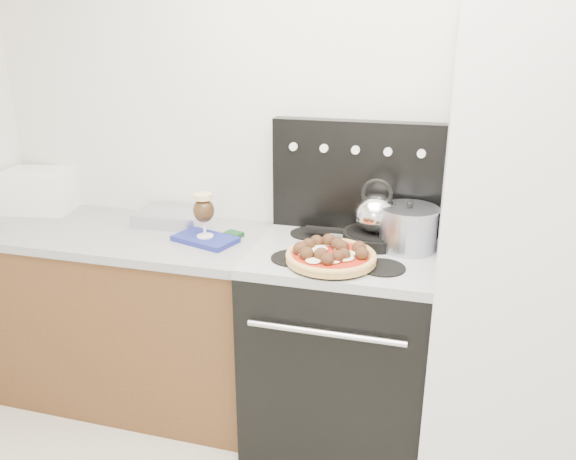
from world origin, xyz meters
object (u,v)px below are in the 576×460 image
(skillet, at_px, (374,238))
(tea_kettle, at_px, (376,210))
(toaster_oven, at_px, (39,190))
(beer_glass, at_px, (204,215))
(fridge, at_px, (523,263))
(stock_pot, at_px, (408,229))
(stove_body, at_px, (340,349))
(pizza, at_px, (331,255))
(oven_mitt, at_px, (205,239))
(pizza_pan, at_px, (331,262))
(base_cabinet, at_px, (124,317))

(skillet, bearing_deg, tea_kettle, 0.00)
(toaster_oven, relative_size, beer_glass, 1.67)
(fridge, bearing_deg, skillet, 166.39)
(fridge, height_order, stock_pot, fridge)
(stock_pot, bearing_deg, stove_body, -161.35)
(beer_glass, distance_m, pizza, 0.62)
(oven_mitt, bearing_deg, beer_glass, 0.00)
(beer_glass, relative_size, pizza_pan, 0.60)
(beer_glass, bearing_deg, skillet, 10.15)
(fridge, xyz_separation_m, oven_mitt, (-1.32, 0.01, -0.04))
(pizza_pan, bearing_deg, fridge, 10.03)
(stove_body, xyz_separation_m, skillet, (0.11, 0.12, 0.50))
(fridge, distance_m, skillet, 0.60)
(pizza, relative_size, tea_kettle, 1.81)
(base_cabinet, xyz_separation_m, toaster_oven, (-0.53, 0.16, 0.58))
(fridge, xyz_separation_m, tea_kettle, (-0.59, 0.14, 0.12))
(fridge, xyz_separation_m, toaster_oven, (-2.34, 0.21, 0.06))
(fridge, height_order, beer_glass, fridge)
(oven_mitt, bearing_deg, pizza, -12.98)
(oven_mitt, distance_m, pizza_pan, 0.61)
(base_cabinet, distance_m, skillet, 1.33)
(beer_glass, bearing_deg, fridge, -0.43)
(skillet, bearing_deg, stock_pot, -12.27)
(base_cabinet, xyz_separation_m, oven_mitt, (0.48, -0.04, 0.48))
(stove_body, relative_size, tea_kettle, 4.43)
(stove_body, relative_size, skillet, 3.20)
(pizza_pan, distance_m, pizza, 0.03)
(pizza, bearing_deg, skillet, 62.83)
(beer_glass, height_order, pizza_pan, beer_glass)
(fridge, relative_size, oven_mitt, 6.85)
(fridge, distance_m, oven_mitt, 1.32)
(pizza_pan, distance_m, skillet, 0.30)
(oven_mitt, distance_m, beer_glass, 0.11)
(toaster_oven, relative_size, stock_pot, 1.42)
(toaster_oven, height_order, stock_pot, toaster_oven)
(base_cabinet, xyz_separation_m, beer_glass, (0.48, -0.04, 0.59))
(pizza, bearing_deg, oven_mitt, 167.02)
(stock_pot, bearing_deg, beer_glass, -173.41)
(stove_body, bearing_deg, tea_kettle, 45.49)
(toaster_oven, bearing_deg, beer_glass, -21.76)
(pizza, bearing_deg, toaster_oven, 168.01)
(stove_body, bearing_deg, fridge, -2.05)
(pizza, distance_m, skillet, 0.30)
(stove_body, relative_size, toaster_oven, 2.61)
(base_cabinet, bearing_deg, toaster_oven, 162.82)
(base_cabinet, height_order, pizza, pizza)
(stove_body, height_order, skillet, skillet)
(toaster_oven, distance_m, skillet, 1.75)
(fridge, relative_size, skillet, 6.90)
(stove_body, distance_m, oven_mitt, 0.78)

